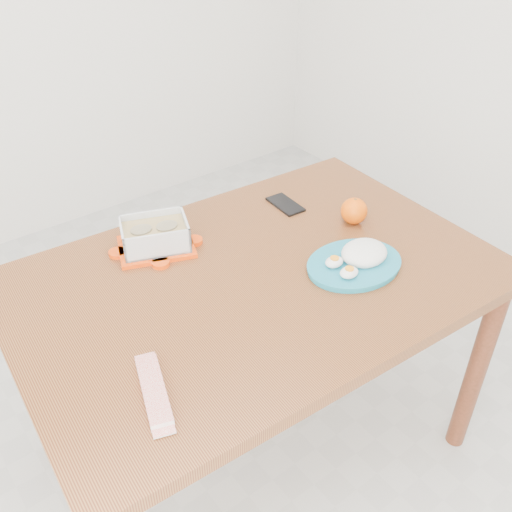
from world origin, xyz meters
TOP-DOWN VIEW (x-y plane):
  - ground at (0.00, 0.00)m, footprint 3.50×3.50m
  - dining_table at (0.04, -0.05)m, footprint 1.35×0.94m
  - food_container at (-0.12, 0.22)m, footprint 0.26×0.23m
  - orange_fruit at (0.44, -0.03)m, footprint 0.08×0.08m
  - rice_plate at (0.28, -0.20)m, footprint 0.31×0.31m
  - candy_bar at (-0.39, -0.26)m, footprint 0.11×0.20m
  - smartphone at (0.34, 0.18)m, footprint 0.08×0.14m

SIDE VIEW (x-z plane):
  - ground at x=0.00m, z-range 0.00..0.00m
  - dining_table at x=0.04m, z-range 0.29..1.04m
  - smartphone at x=0.34m, z-range 0.75..0.76m
  - candy_bar at x=-0.39m, z-range 0.75..0.77m
  - rice_plate at x=0.28m, z-range 0.74..0.81m
  - orange_fruit at x=0.44m, z-range 0.75..0.83m
  - food_container at x=-0.12m, z-range 0.75..0.84m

